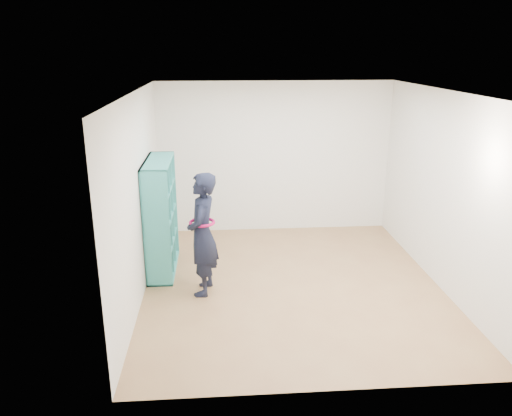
{
  "coord_description": "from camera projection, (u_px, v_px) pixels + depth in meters",
  "views": [
    {
      "loc": [
        -0.97,
        -6.17,
        3.11
      ],
      "look_at": [
        -0.47,
        0.3,
        1.03
      ],
      "focal_mm": 35.0,
      "sensor_mm": 36.0,
      "label": 1
    }
  ],
  "objects": [
    {
      "name": "wall_left",
      "position": [
        138.0,
        198.0,
        6.33
      ],
      "size": [
        0.02,
        4.5,
        2.6
      ],
      "primitive_type": "cube",
      "color": "white",
      "rests_on": "floor"
    },
    {
      "name": "bookshelf",
      "position": [
        159.0,
        218.0,
        7.15
      ],
      "size": [
        0.36,
        1.22,
        1.63
      ],
      "color": "teal",
      "rests_on": "floor"
    },
    {
      "name": "wall_right",
      "position": [
        443.0,
        191.0,
        6.62
      ],
      "size": [
        0.02,
        4.5,
        2.6
      ],
      "primitive_type": "cube",
      "color": "white",
      "rests_on": "floor"
    },
    {
      "name": "wall_back",
      "position": [
        275.0,
        158.0,
        8.61
      ],
      "size": [
        4.0,
        0.02,
        2.6
      ],
      "primitive_type": "cube",
      "color": "white",
      "rests_on": "floor"
    },
    {
      "name": "ceiling",
      "position": [
        297.0,
        92.0,
        6.08
      ],
      "size": [
        4.5,
        4.5,
        0.0
      ],
      "primitive_type": "plane",
      "color": "white",
      "rests_on": "wall_back"
    },
    {
      "name": "wall_front",
      "position": [
        333.0,
        266.0,
        4.34
      ],
      "size": [
        4.0,
        0.02,
        2.6
      ],
      "primitive_type": "cube",
      "color": "white",
      "rests_on": "floor"
    },
    {
      "name": "smartphone",
      "position": [
        192.0,
        224.0,
        6.48
      ],
      "size": [
        0.01,
        0.1,
        0.14
      ],
      "rotation": [
        0.33,
        0.0,
        0.04
      ],
      "color": "silver",
      "rests_on": "person"
    },
    {
      "name": "person",
      "position": [
        202.0,
        234.0,
        6.43
      ],
      "size": [
        0.47,
        0.64,
        1.63
      ],
      "rotation": [
        0.0,
        0.0,
        -1.71
      ],
      "color": "black",
      "rests_on": "floor"
    },
    {
      "name": "floor",
      "position": [
        292.0,
        285.0,
        6.88
      ],
      "size": [
        4.5,
        4.5,
        0.0
      ],
      "primitive_type": "plane",
      "color": "#906341",
      "rests_on": "ground"
    }
  ]
}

